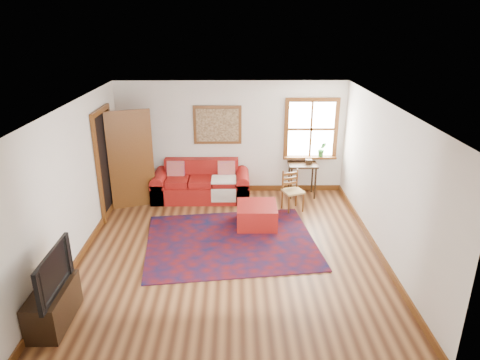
{
  "coord_description": "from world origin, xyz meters",
  "views": [
    {
      "loc": [
        0.09,
        -6.4,
        3.75
      ],
      "look_at": [
        0.17,
        0.6,
        1.07
      ],
      "focal_mm": 32.0,
      "sensor_mm": 36.0,
      "label": 1
    }
  ],
  "objects_px": {
    "ladder_back_chair": "(292,189)",
    "red_leather_sofa": "(202,186)",
    "red_ottoman": "(257,215)",
    "side_table": "(302,169)",
    "media_cabinet": "(53,306)"
  },
  "relations": [
    {
      "from": "ladder_back_chair",
      "to": "red_leather_sofa",
      "type": "bearing_deg",
      "value": 161.64
    },
    {
      "from": "red_ottoman",
      "to": "side_table",
      "type": "distance_m",
      "value": 1.86
    },
    {
      "from": "red_ottoman",
      "to": "media_cabinet",
      "type": "height_order",
      "value": "media_cabinet"
    },
    {
      "from": "media_cabinet",
      "to": "side_table",
      "type": "bearing_deg",
      "value": 47.72
    },
    {
      "from": "red_leather_sofa",
      "to": "ladder_back_chair",
      "type": "bearing_deg",
      "value": -18.36
    },
    {
      "from": "side_table",
      "to": "media_cabinet",
      "type": "height_order",
      "value": "side_table"
    },
    {
      "from": "side_table",
      "to": "media_cabinet",
      "type": "bearing_deg",
      "value": -132.28
    },
    {
      "from": "red_leather_sofa",
      "to": "red_ottoman",
      "type": "distance_m",
      "value": 1.8
    },
    {
      "from": "side_table",
      "to": "media_cabinet",
      "type": "relative_size",
      "value": 0.81
    },
    {
      "from": "side_table",
      "to": "red_ottoman",
      "type": "bearing_deg",
      "value": -126.12
    },
    {
      "from": "side_table",
      "to": "ladder_back_chair",
      "type": "bearing_deg",
      "value": -113.48
    },
    {
      "from": "red_ottoman",
      "to": "media_cabinet",
      "type": "xyz_separation_m",
      "value": [
        -2.77,
        -2.75,
        0.04
      ]
    },
    {
      "from": "red_leather_sofa",
      "to": "side_table",
      "type": "bearing_deg",
      "value": 2.31
    },
    {
      "from": "red_ottoman",
      "to": "red_leather_sofa",
      "type": "bearing_deg",
      "value": 130.37
    },
    {
      "from": "red_leather_sofa",
      "to": "red_ottoman",
      "type": "bearing_deg",
      "value": -50.17
    }
  ]
}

